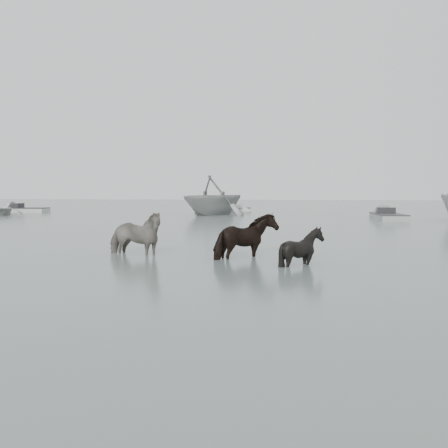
% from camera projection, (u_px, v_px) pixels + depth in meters
% --- Properties ---
extents(ground, '(140.00, 140.00, 0.00)m').
position_uv_depth(ground, '(175.00, 263.00, 13.42)').
color(ground, '#53635D').
rests_on(ground, ground).
extents(pony_pinto, '(2.13, 1.33, 1.67)m').
position_uv_depth(pony_pinto, '(135.00, 227.00, 15.06)').
color(pony_pinto, black).
rests_on(pony_pinto, ground).
extents(pony_dark, '(1.90, 2.03, 1.63)m').
position_uv_depth(pony_dark, '(247.00, 230.00, 14.30)').
color(pony_dark, black).
rests_on(pony_dark, ground).
extents(pony_black, '(1.25, 1.11, 1.37)m').
position_uv_depth(pony_black, '(302.00, 239.00, 13.10)').
color(pony_black, black).
rests_on(pony_black, ground).
extents(rowboat_trail, '(7.53, 7.67, 3.06)m').
position_uv_depth(rowboat_trail, '(214.00, 194.00, 37.07)').
color(rowboat_trail, '#979997').
rests_on(rowboat_trail, ground).
extents(skiff_port, '(1.78, 5.68, 0.75)m').
position_uv_depth(skiff_port, '(388.00, 214.00, 31.52)').
color(skiff_port, '#939693').
rests_on(skiff_port, ground).
extents(skiff_outer, '(4.98, 1.78, 0.75)m').
position_uv_depth(skiff_outer, '(25.00, 208.00, 40.88)').
color(skiff_outer, beige).
rests_on(skiff_outer, ground).
extents(skiff_mid, '(5.27, 4.22, 0.75)m').
position_uv_depth(skiff_mid, '(227.00, 207.00, 41.73)').
color(skiff_mid, '#A9ACA9').
rests_on(skiff_mid, ground).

